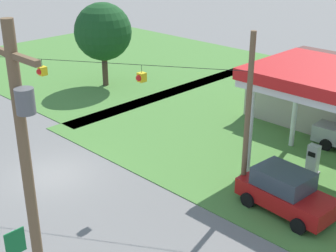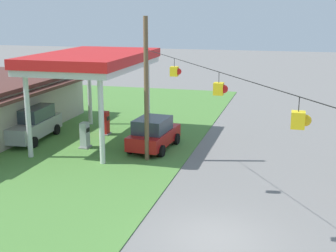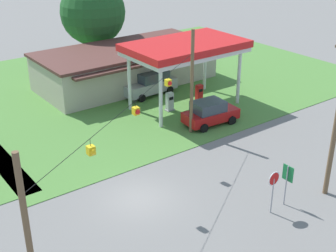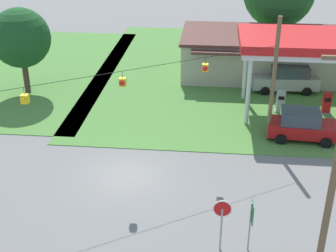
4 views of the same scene
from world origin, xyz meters
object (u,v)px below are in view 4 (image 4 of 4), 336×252
Objects in this scene: route_sign at (252,217)px; gas_station_store at (280,54)px; tree_west_verge at (21,38)px; fuel_pump_far at (327,104)px; car_at_pumps_rear at (286,78)px; car_at_pumps_front at (302,125)px; gas_station_canopy at (312,44)px; stop_sign_roadside at (222,214)px; fuel_pump_near at (280,102)px.

gas_station_store is at bearing 80.54° from route_sign.
route_sign is 22.70m from tree_west_verge.
car_at_pumps_rear reaches higher than fuel_pump_far.
fuel_pump_far is at bearing 64.51° from car_at_pumps_front.
gas_station_canopy is 6.03× the size of fuel_pump_far.
gas_station_canopy is at bearing -111.35° from stop_sign_roadside.
car_at_pumps_front is (0.82, -3.94, 0.23)m from fuel_pump_near.
route_sign is (-4.46, -14.40, -3.18)m from gas_station_canopy.
gas_station_store is at bearing -92.35° from car_at_pumps_rear.
gas_station_canopy reaches higher than route_sign.
stop_sign_roadside is 21.93m from tree_west_verge.
car_at_pumps_front is (-2.27, -3.94, 0.23)m from fuel_pump_far.
car_at_pumps_rear is at bearing -89.10° from gas_station_store.
tree_west_verge is at bearing 168.15° from car_at_pumps_front.
fuel_pump_near is 0.24× the size of tree_west_verge.
car_at_pumps_front is 0.68× the size of tree_west_verge.
car_at_pumps_rear is (0.83, 3.95, 0.31)m from fuel_pump_near.
gas_station_store is 7.83m from fuel_pump_near.
route_sign is (-3.69, -22.13, -0.00)m from gas_station_store.
stop_sign_roadside is at bearing -105.87° from fuel_pump_near.
tree_west_verge is (-20.20, 1.76, -0.68)m from gas_station_canopy.
fuel_pump_near is at bearing 106.21° from car_at_pumps_front.
gas_station_canopy reaches higher than fuel_pump_far.
car_at_pumps_rear reaches higher than fuel_pump_near.
car_at_pumps_rear is 2.11× the size of route_sign.
car_at_pumps_front is at bearing -119.94° from fuel_pump_far.
route_sign is 0.38× the size of tree_west_verge.
route_sign is at bearing -101.44° from fuel_pump_near.
fuel_pump_far is 0.36× the size of car_at_pumps_front.
tree_west_verge reaches higher than route_sign.
car_at_pumps_rear is at bearing 6.43° from tree_west_verge.
fuel_pump_near is 0.36× the size of car_at_pumps_front.
route_sign is (-6.00, -14.40, 0.98)m from fuel_pump_far.
gas_station_canopy is at bearing 96.94° from car_at_pumps_rear.
tree_west_verge is (-15.74, 16.16, 2.50)m from route_sign.
gas_station_canopy is at bearing 84.03° from car_at_pumps_front.
fuel_pump_far is 4.55m from car_at_pumps_front.
fuel_pump_near is 3.09m from fuel_pump_far.
stop_sign_roadside is (-4.12, -14.49, 1.08)m from fuel_pump_near.
fuel_pump_near is 4.05m from car_at_pumps_rear.
gas_station_store is (-0.77, 7.73, -3.18)m from gas_station_canopy.
fuel_pump_near is (-0.77, -7.73, -0.98)m from gas_station_store.
gas_station_store reaches higher than route_sign.
tree_west_verge reaches higher than gas_station_store.
route_sign is (-2.91, -14.40, 0.98)m from fuel_pump_near.
fuel_pump_far is at bearing 67.37° from route_sign.
gas_station_canopy is 5.56m from car_at_pumps_rear.
gas_station_store is 6.50× the size of stop_sign_roadside.
fuel_pump_far is at bearing 0.00° from fuel_pump_near.
gas_station_canopy reaches higher than car_at_pumps_rear.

